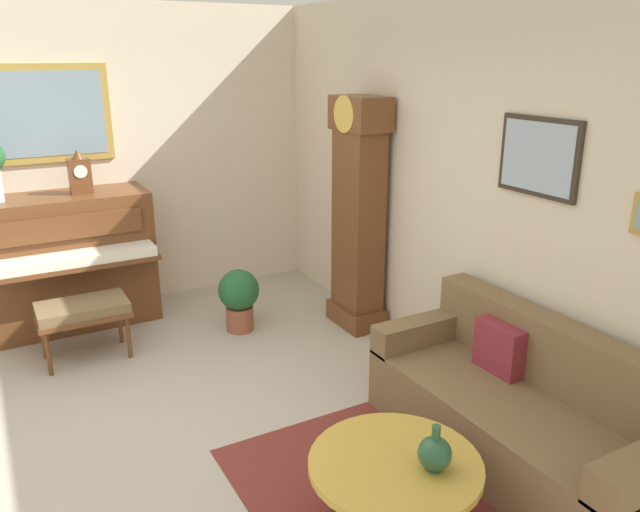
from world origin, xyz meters
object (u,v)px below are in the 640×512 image
at_px(piano, 68,261).
at_px(couch, 521,411).
at_px(grandfather_clock, 358,221).
at_px(coffee_table, 395,466).
at_px(piano_bench, 83,311).
at_px(green_jug, 435,453).
at_px(mantel_clock, 80,174).
at_px(potted_plant, 239,296).

xyz_separation_m(piano, couch, (3.38, 2.04, -0.29)).
relative_size(grandfather_clock, coffee_table, 2.31).
height_order(piano, couch, piano).
xyz_separation_m(piano_bench, couch, (2.62, 2.07, -0.09)).
bearing_deg(green_jug, mantel_clock, -165.03).
distance_m(grandfather_clock, potted_plant, 1.23).
bearing_deg(couch, mantel_clock, -151.18).
bearing_deg(piano_bench, green_jug, 22.22).
xyz_separation_m(piano, coffee_table, (3.51, 1.03, -0.23)).
distance_m(piano, couch, 3.96).
bearing_deg(mantel_clock, piano, -90.62).
distance_m(mantel_clock, green_jug, 3.88).
relative_size(green_jug, potted_plant, 0.43).
xyz_separation_m(piano, green_jug, (3.65, 1.16, -0.11)).
xyz_separation_m(grandfather_clock, mantel_clock, (-1.25, -2.05, 0.40)).
relative_size(grandfather_clock, mantel_clock, 5.34).
bearing_deg(coffee_table, mantel_clock, -166.48).
relative_size(piano_bench, potted_plant, 1.25).
distance_m(piano_bench, mantel_clock, 1.24).
height_order(grandfather_clock, potted_plant, grandfather_clock).
distance_m(coffee_table, potted_plant, 2.67).
distance_m(coffee_table, green_jug, 0.22).
height_order(grandfather_clock, mantel_clock, grandfather_clock).
bearing_deg(potted_plant, mantel_clock, -128.52).
relative_size(piano, grandfather_clock, 0.71).
height_order(coffee_table, potted_plant, potted_plant).
bearing_deg(potted_plant, grandfather_clock, 68.24).
bearing_deg(piano, grandfather_clock, 60.83).
bearing_deg(potted_plant, green_jug, -2.03).
relative_size(piano_bench, mantel_clock, 1.84).
xyz_separation_m(coffee_table, potted_plant, (-2.66, 0.23, -0.05)).
bearing_deg(green_jug, piano, -162.38).
height_order(piano, grandfather_clock, grandfather_clock).
bearing_deg(potted_plant, coffee_table, -4.96).
bearing_deg(green_jug, grandfather_clock, 155.91).
height_order(couch, coffee_table, couch).
relative_size(piano_bench, couch, 0.37).
height_order(couch, green_jug, couch).
height_order(coffee_table, green_jug, green_jug).
distance_m(piano, grandfather_clock, 2.58).
bearing_deg(grandfather_clock, mantel_clock, -121.27).
distance_m(piano_bench, coffee_table, 2.95).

